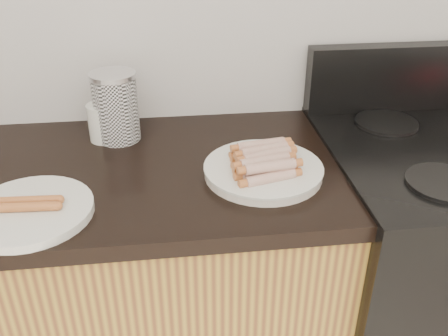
{
  "coord_description": "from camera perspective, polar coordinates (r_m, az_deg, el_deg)",
  "views": [
    {
      "loc": [
        -0.02,
        0.59,
        1.52
      ],
      "look_at": [
        0.11,
        1.62,
        0.92
      ],
      "focal_mm": 40.0,
      "sensor_mm": 36.0,
      "label": 1
    }
  ],
  "objects": [
    {
      "name": "stove",
      "position": [
        1.71,
        23.16,
        -11.48
      ],
      "size": [
        0.76,
        0.65,
        0.91
      ],
      "color": "black",
      "rests_on": "floor"
    },
    {
      "name": "stove_panel",
      "position": [
        1.67,
        22.45,
        9.68
      ],
      "size": [
        0.76,
        0.06,
        0.2
      ],
      "primitive_type": "cube",
      "color": "black",
      "rests_on": "stove"
    },
    {
      "name": "burner_near_left",
      "position": [
        1.26,
        23.95,
        -1.57
      ],
      "size": [
        0.18,
        0.18,
        0.01
      ],
      "primitive_type": "cylinder",
      "color": "black",
      "rests_on": "stove"
    },
    {
      "name": "burner_far_left",
      "position": [
        1.53,
        18.06,
        4.96
      ],
      "size": [
        0.18,
        0.18,
        0.01
      ],
      "primitive_type": "cylinder",
      "color": "black",
      "rests_on": "stove"
    },
    {
      "name": "main_plate",
      "position": [
        1.22,
        4.5,
        -0.4
      ],
      "size": [
        0.37,
        0.37,
        0.02
      ],
      "primitive_type": "cylinder",
      "rotation": [
        0.0,
        0.0,
        -0.36
      ],
      "color": "white",
      "rests_on": "counter_slab"
    },
    {
      "name": "side_plate",
      "position": [
        1.15,
        -21.33,
        -4.63
      ],
      "size": [
        0.35,
        0.35,
        0.02
      ],
      "primitive_type": "cylinder",
      "rotation": [
        0.0,
        0.0,
        -0.39
      ],
      "color": "white",
      "rests_on": "counter_slab"
    },
    {
      "name": "hotdog_pile",
      "position": [
        1.2,
        4.56,
        0.95
      ],
      "size": [
        0.12,
        0.19,
        0.05
      ],
      "rotation": [
        0.0,
        0.0,
        0.2
      ],
      "color": "brown",
      "rests_on": "main_plate"
    },
    {
      "name": "plain_sausages",
      "position": [
        1.14,
        -21.51,
        -3.81
      ],
      "size": [
        0.13,
        0.05,
        0.02
      ],
      "rotation": [
        0.0,
        0.0,
        -0.05
      ],
      "color": "#D8633A",
      "rests_on": "side_plate"
    },
    {
      "name": "canister",
      "position": [
        1.39,
        -12.25,
        6.87
      ],
      "size": [
        0.12,
        0.12,
        0.19
      ],
      "rotation": [
        0.0,
        0.0,
        -0.41
      ],
      "color": "white",
      "rests_on": "counter_slab"
    },
    {
      "name": "mug",
      "position": [
        1.41,
        -13.61,
        5.1
      ],
      "size": [
        0.09,
        0.09,
        0.1
      ],
      "primitive_type": "cylinder",
      "rotation": [
        0.0,
        0.0,
        -0.08
      ],
      "color": "white",
      "rests_on": "counter_slab"
    }
  ]
}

